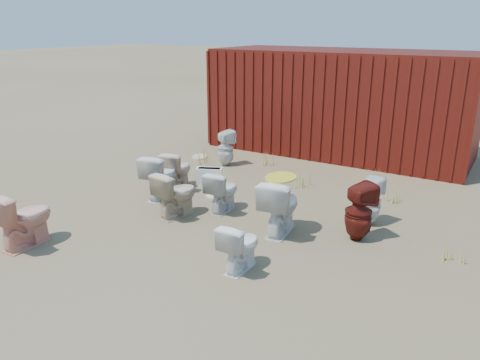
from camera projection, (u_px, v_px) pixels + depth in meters
The scene contains 22 objects.
ground at pixel (220, 224), 7.32m from camera, with size 100.00×100.00×0.00m, color brown.
shipping_container at pixel (341, 102), 11.14m from camera, with size 6.00×2.40×2.40m, color #48120C.
toilet_front_a at pixel (161, 176), 8.29m from camera, with size 0.46×0.80×0.82m, color silver.
toilet_front_pink at pixel (24, 218), 6.48m from camera, with size 0.46×0.81×0.83m, color #F3A88C.
toilet_front_c at pixel (223, 191), 7.73m from camera, with size 0.39×0.68×0.70m, color silver.
toilet_front_maroon at pixel (359, 212), 6.65m from camera, with size 0.38×0.39×0.85m, color #5A150F.
toilet_front_e at pixel (240, 246), 5.86m from camera, with size 0.36×0.64×0.65m, color white.
toilet_back_a at pixel (225, 148), 10.21m from camera, with size 0.35×0.36×0.79m, color silver.
toilet_back_beige_left at pixel (177, 170), 8.80m from camera, with size 0.41×0.71×0.73m, color beige.
toilet_back_beige_right at pixel (176, 194), 7.50m from camera, with size 0.42×0.74×0.76m, color beige.
toilet_back_yellowlid at pixel (280, 206), 6.88m from camera, with size 0.48×0.84×0.86m, color white.
toilet_back_e at pixel (370, 201), 7.18m from camera, with size 0.34×0.35×0.76m, color silver.
yellow_lid at pixel (281, 177), 6.74m from camera, with size 0.43×0.54×0.03m, color gold.
loose_tank at pixel (209, 177), 8.99m from camera, with size 0.50×0.20×0.35m, color white.
loose_lid_near at pixel (219, 195), 8.51m from camera, with size 0.38×0.49×0.02m, color beige.
loose_lid_far at pixel (200, 157), 10.96m from camera, with size 0.36×0.47×0.02m, color #C8B091.
weed_clump_a at pixel (202, 156), 10.42m from camera, with size 0.36×0.36×0.34m, color #A79642.
weed_clump_b at pixel (304, 179), 8.94m from camera, with size 0.32×0.32×0.29m, color #A79642.
weed_clump_c at pixel (396, 193), 8.18m from camera, with size 0.36×0.36×0.32m, color #A79642.
weed_clump_d at pixel (268, 159), 10.28m from camera, with size 0.30×0.30×0.29m, color #A79642.
weed_clump_e at pixel (376, 175), 9.27m from camera, with size 0.34×0.34×0.26m, color #A79642.
weed_clump_f at pixel (456, 252), 6.15m from camera, with size 0.28×0.28×0.23m, color #A79642.
Camera 1 is at (3.78, -5.56, 2.97)m, focal length 35.00 mm.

